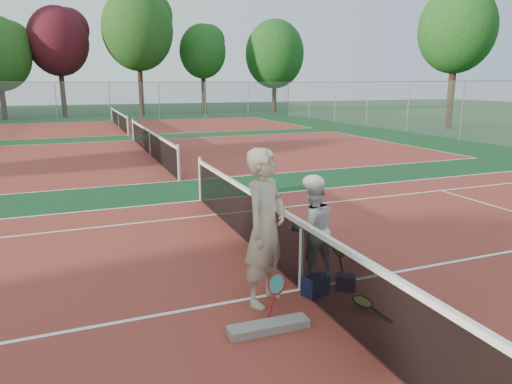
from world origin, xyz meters
TOP-DOWN VIEW (x-y plane):
  - ground at (0.00, 0.00)m, footprint 130.00×130.00m
  - court_main at (0.00, 0.00)m, footprint 23.77×10.97m
  - court_far_a at (0.00, 13.50)m, footprint 23.77×10.97m
  - court_far_b at (0.00, 27.00)m, footprint 23.77×10.97m
  - net_main at (0.00, 0.00)m, footprint 0.10×10.98m
  - net_far_a at (0.00, 13.50)m, footprint 0.10×10.98m
  - net_far_b at (0.00, 27.00)m, footprint 0.10×10.98m
  - fence_back at (0.00, 34.00)m, footprint 32.00×0.06m
  - player_a at (-0.61, -0.14)m, footprint 0.90×0.86m
  - player_b at (0.35, 0.35)m, footprint 0.74×0.59m
  - racket_red at (-0.59, -0.48)m, footprint 0.45×0.44m
  - racket_black_held at (0.71, 0.19)m, footprint 0.26×0.31m
  - racket_spare at (0.48, -0.82)m, footprint 0.44×0.65m
  - sports_bag_navy at (0.11, -0.22)m, footprint 0.40×0.33m
  - sports_bag_purple at (0.59, -0.23)m, footprint 0.33×0.31m
  - net_cover_canvas at (-0.86, -0.86)m, footprint 1.00×0.26m
  - water_bottle at (0.27, -0.24)m, footprint 0.09×0.09m
  - tree_back_maroon at (-3.51, 38.55)m, footprint 5.03×5.03m
  - tree_back_3 at (3.00, 37.35)m, footprint 6.12×6.12m
  - tree_back_4 at (9.03, 38.28)m, footprint 4.37×4.37m
  - tree_back_5 at (16.18, 37.63)m, footprint 5.78×5.78m
  - tree_right_1 at (20.06, 18.09)m, footprint 4.75×4.75m

SIDE VIEW (x-z plane):
  - ground at x=0.00m, z-range 0.00..0.00m
  - court_main at x=0.00m, z-range 0.00..0.01m
  - court_far_a at x=0.00m, z-range 0.00..0.01m
  - court_far_b at x=0.00m, z-range 0.00..0.01m
  - net_cover_canvas at x=-0.86m, z-range 0.00..0.10m
  - racket_spare at x=0.48m, z-range 0.00..0.15m
  - sports_bag_purple at x=0.59m, z-range 0.00..0.22m
  - sports_bag_navy at x=0.11m, z-range 0.00..0.27m
  - water_bottle at x=0.27m, z-range 0.00..0.30m
  - racket_red at x=-0.59m, z-range 0.00..0.52m
  - racket_black_held at x=0.71m, z-range 0.00..0.58m
  - net_main at x=0.00m, z-range 0.00..1.02m
  - net_far_a at x=0.00m, z-range 0.00..1.02m
  - net_far_b at x=0.00m, z-range 0.00..1.02m
  - player_b at x=0.35m, z-range 0.00..1.51m
  - player_a at x=-0.61m, z-range 0.00..2.08m
  - fence_back at x=0.00m, z-range 0.00..3.00m
  - tree_back_5 at x=16.18m, z-range 1.18..10.23m
  - tree_back_4 at x=9.03m, z-range 1.63..9.99m
  - tree_right_1 at x=20.06m, z-range 1.71..10.66m
  - tree_back_maroon at x=-3.51m, z-range 1.72..10.98m
  - tree_back_3 at x=3.00m, z-range 1.95..12.93m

